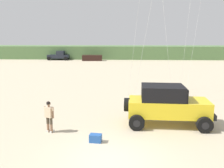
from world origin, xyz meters
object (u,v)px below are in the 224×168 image
object	(u,v)px
distant_sedan	(92,58)
jeep	(167,104)
cooler_box	(96,138)
distant_pickup	(59,56)
person_watching	(49,115)

from	to	relation	value
distant_sedan	jeep	bearing A→B (deg)	-80.08
cooler_box	distant_pickup	world-z (taller)	distant_pickup
jeep	person_watching	size ratio (longest dim) A/B	2.94
cooler_box	distant_pickup	size ratio (longest dim) A/B	0.12
cooler_box	distant_pickup	xyz separation A→B (m)	(-12.90, 42.55, 0.75)
jeep	distant_pickup	xyz separation A→B (m)	(-16.64, 40.02, -0.26)
person_watching	distant_pickup	size ratio (longest dim) A/B	0.36
cooler_box	distant_sedan	bearing A→B (deg)	104.17
distant_pickup	distant_sedan	bearing A→B (deg)	-10.07
jeep	person_watching	bearing A→B (deg)	-167.20
cooler_box	distant_pickup	distance (m)	44.47
person_watching	distant_pickup	xyz separation A→B (m)	(-10.38, 41.45, 0.00)
person_watching	distant_sedan	world-z (taller)	person_watching
jeep	person_watching	distance (m)	6.43
jeep	distant_sedan	size ratio (longest dim) A/B	1.17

